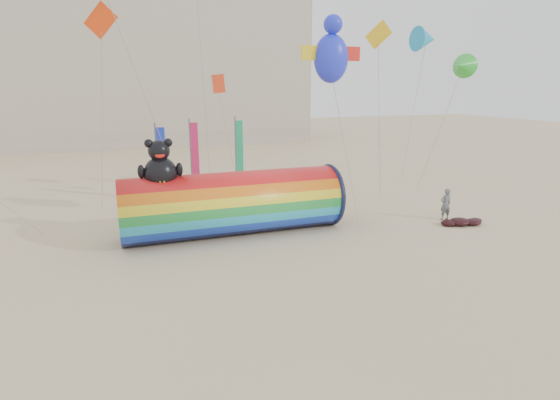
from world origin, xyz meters
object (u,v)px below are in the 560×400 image
object	(u,v)px
hotel_building	(67,62)
kite_handler	(446,204)
windsock_assembly	(233,202)
fabric_bundle	(462,222)

from	to	relation	value
hotel_building	kite_handler	distance (m)	49.87
windsock_assembly	fabric_bundle	bearing A→B (deg)	-12.96
hotel_building	kite_handler	bearing A→B (deg)	-61.98
kite_handler	hotel_building	bearing A→B (deg)	-58.98
hotel_building	windsock_assembly	distance (m)	43.79
fabric_bundle	windsock_assembly	bearing A→B (deg)	167.04
hotel_building	fabric_bundle	bearing A→B (deg)	-62.28
windsock_assembly	kite_handler	distance (m)	12.16
hotel_building	kite_handler	world-z (taller)	hotel_building
hotel_building	fabric_bundle	size ratio (longest dim) A/B	23.06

